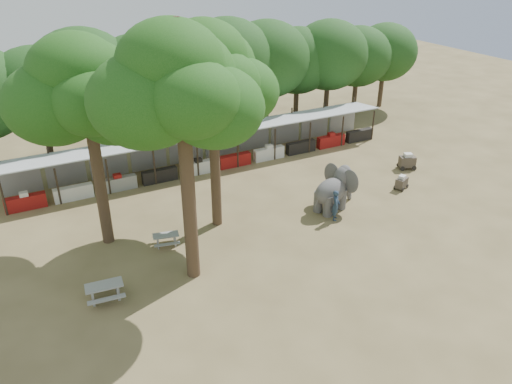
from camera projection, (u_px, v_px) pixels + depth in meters
name	position (u px, v px, depth m)	size (l,w,h in m)	color
ground	(319.00, 262.00, 25.31)	(100.00, 100.00, 0.00)	brown
vendor_stalls	(211.00, 150.00, 35.73)	(28.00, 2.99, 2.80)	#B0B3B8
yard_tree_left	(82.00, 92.00, 23.53)	(7.10, 6.90, 11.02)	#332316
yard_tree_center	(176.00, 88.00, 20.35)	(7.10, 6.90, 12.04)	#332316
yard_tree_back	(207.00, 75.00, 25.06)	(7.10, 6.90, 11.36)	#332316
backdrop_trees	(183.00, 74.00, 37.86)	(46.46, 5.95, 8.33)	#332316
elephant	(335.00, 189.00, 29.92)	(3.47, 2.54, 2.58)	#454242
handler	(336.00, 205.00, 28.81)	(0.67, 0.45, 1.87)	#26384C
picnic_table_near	(105.00, 290.00, 22.45)	(1.78, 1.64, 0.83)	gray
picnic_table_far	(166.00, 238.00, 26.52)	(1.58, 1.47, 0.68)	gray
cart_front	(402.00, 182.00, 32.62)	(1.14, 0.96, 0.95)	#393028
cart_back	(407.00, 161.00, 35.45)	(1.40, 1.16, 1.17)	#393028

